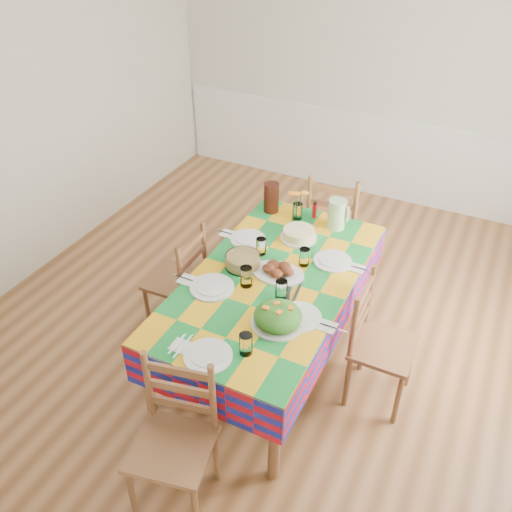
% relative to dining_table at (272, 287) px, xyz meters
% --- Properties ---
extents(room, '(4.58, 5.08, 2.78)m').
position_rel_dining_table_xyz_m(room, '(-0.19, 0.37, 0.67)').
color(room, brown).
rests_on(room, ground).
extents(wainscot, '(4.41, 0.06, 0.92)m').
position_rel_dining_table_xyz_m(wainscot, '(-0.19, 2.86, -0.20)').
color(wainscot, white).
rests_on(wainscot, room).
extents(dining_table, '(1.06, 1.98, 0.77)m').
position_rel_dining_table_xyz_m(dining_table, '(0.00, 0.00, 0.00)').
color(dining_table, brown).
rests_on(dining_table, room).
extents(setting_near_head, '(0.47, 0.31, 0.14)m').
position_rel_dining_table_xyz_m(setting_near_head, '(0.04, -0.79, 0.12)').
color(setting_near_head, silver).
rests_on(setting_near_head, dining_table).
extents(setting_left_near, '(0.55, 0.33, 0.14)m').
position_rel_dining_table_xyz_m(setting_left_near, '(-0.25, -0.24, 0.12)').
color(setting_left_near, silver).
rests_on(setting_left_near, dining_table).
extents(setting_left_far, '(0.49, 0.29, 0.13)m').
position_rel_dining_table_xyz_m(setting_left_far, '(-0.31, 0.30, 0.11)').
color(setting_left_far, silver).
rests_on(setting_left_far, dining_table).
extents(setting_right_near, '(0.54, 0.31, 0.14)m').
position_rel_dining_table_xyz_m(setting_right_near, '(0.27, -0.25, 0.12)').
color(setting_right_near, silver).
rests_on(setting_right_near, dining_table).
extents(setting_right_far, '(0.52, 0.30, 0.13)m').
position_rel_dining_table_xyz_m(setting_right_far, '(0.26, 0.32, 0.11)').
color(setting_right_far, silver).
rests_on(setting_right_far, dining_table).
extents(meat_platter, '(0.38, 0.27, 0.07)m').
position_rel_dining_table_xyz_m(meat_platter, '(0.02, 0.05, 0.11)').
color(meat_platter, silver).
rests_on(meat_platter, dining_table).
extents(salad_platter, '(0.34, 0.34, 0.14)m').
position_rel_dining_table_xyz_m(salad_platter, '(0.23, -0.40, 0.14)').
color(salad_platter, silver).
rests_on(salad_platter, dining_table).
extents(pasta_bowl, '(0.25, 0.25, 0.09)m').
position_rel_dining_table_xyz_m(pasta_bowl, '(-0.24, 0.03, 0.13)').
color(pasta_bowl, white).
rests_on(pasta_bowl, dining_table).
extents(cake, '(0.28, 0.28, 0.08)m').
position_rel_dining_table_xyz_m(cake, '(-0.03, 0.54, 0.12)').
color(cake, silver).
rests_on(cake, dining_table).
extents(serving_utensils, '(0.15, 0.34, 0.01)m').
position_rel_dining_table_xyz_m(serving_utensils, '(0.19, -0.07, 0.09)').
color(serving_utensils, black).
rests_on(serving_utensils, dining_table).
extents(flower_vase, '(0.16, 0.13, 0.26)m').
position_rel_dining_table_xyz_m(flower_vase, '(-0.15, 0.80, 0.19)').
color(flower_vase, white).
rests_on(flower_vase, dining_table).
extents(hot_sauce, '(0.04, 0.04, 0.15)m').
position_rel_dining_table_xyz_m(hot_sauce, '(-0.03, 0.87, 0.16)').
color(hot_sauce, red).
rests_on(hot_sauce, dining_table).
extents(green_pitcher, '(0.14, 0.14, 0.24)m').
position_rel_dining_table_xyz_m(green_pitcher, '(0.17, 0.81, 0.21)').
color(green_pitcher, '#AAD495').
rests_on(green_pitcher, dining_table).
extents(tea_pitcher, '(0.12, 0.12, 0.25)m').
position_rel_dining_table_xyz_m(tea_pitcher, '(-0.39, 0.81, 0.21)').
color(tea_pitcher, black).
rests_on(tea_pitcher, dining_table).
extents(name_card, '(0.07, 0.02, 0.02)m').
position_rel_dining_table_xyz_m(name_card, '(0.01, -0.92, 0.09)').
color(name_card, silver).
rests_on(name_card, dining_table).
extents(chair_near, '(0.51, 0.50, 0.99)m').
position_rel_dining_table_xyz_m(chair_near, '(-0.01, -1.25, -0.20)').
color(chair_near, brown).
rests_on(chair_near, room).
extents(chair_far, '(0.53, 0.51, 1.03)m').
position_rel_dining_table_xyz_m(chair_far, '(0.01, 1.24, -0.18)').
color(chair_far, brown).
rests_on(chair_far, room).
extents(chair_left, '(0.40, 0.42, 0.93)m').
position_rel_dining_table_xyz_m(chair_left, '(-0.79, 0.00, -0.23)').
color(chair_left, brown).
rests_on(chair_left, room).
extents(chair_right, '(0.41, 0.43, 0.97)m').
position_rel_dining_table_xyz_m(chair_right, '(0.79, -0.00, -0.21)').
color(chair_right, brown).
rests_on(chair_right, room).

